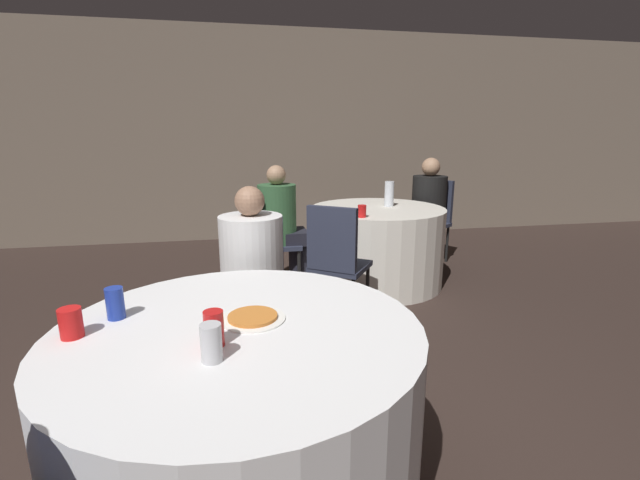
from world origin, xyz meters
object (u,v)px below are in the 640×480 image
Objects in this scene: table_far at (376,245)px; bottle_far at (389,194)px; person_white_shirt at (252,282)px; person_black_shirt at (426,210)px; table_near at (243,416)px; chair_near_north at (254,280)px; chair_far_west at (267,233)px; soda_can_blue at (115,303)px; soda_can_silver at (211,343)px; person_green_jacket at (285,227)px; pizza_plate_near at (253,318)px; chair_far_southwest at (336,255)px; soda_can_red at (214,329)px; chair_far_northeast at (432,213)px.

table_far is 5.31× the size of bottle_far.
person_white_shirt reaches higher than bottle_far.
person_black_shirt is (1.99, 2.01, 0.02)m from person_white_shirt.
table_near is 1.45× the size of chair_near_north.
chair_far_west is 1.24m from bottle_far.
person_black_shirt is 9.74× the size of soda_can_blue.
soda_can_blue is (-0.38, 0.39, 0.00)m from soda_can_silver.
soda_can_blue is (-0.88, -2.23, 0.21)m from person_green_jacket.
chair_far_west is 3.75× the size of pizza_plate_near.
soda_can_blue is at bearing 59.87° from person_white_shirt.
table_near is 1.45× the size of chair_far_southwest.
table_near is 0.46m from soda_can_red.
bottle_far is (1.40, 2.41, 0.11)m from pizza_plate_near.
person_white_shirt reaches higher than soda_can_silver.
soda_can_silver is at bearing 87.32° from chair_near_north.
person_white_shirt is 9.42× the size of soda_can_silver.
chair_far_northeast is 1.87m from person_green_jacket.
table_far is at bearing 61.11° from soda_can_red.
soda_can_red is (-1.40, -2.54, 0.44)m from table_far.
table_near is 0.96m from person_white_shirt.
table_far is (1.32, 2.41, 0.00)m from table_near.
soda_can_silver is (-0.08, -0.23, 0.44)m from table_near.
chair_far_west is 0.79× the size of person_black_shirt.
chair_far_northeast reaches higher than soda_can_silver.
person_white_shirt is (0.08, 0.93, 0.22)m from table_near.
chair_far_west is at bearing 71.48° from person_black_shirt.
chair_far_northeast is (2.10, 1.94, 0.00)m from chair_near_north.
table_far is 2.70m from pizza_plate_near.
chair_far_northeast is at bearing -130.58° from person_white_shirt.
bottle_far is at bearing 86.25° from chair_far_southwest.
chair_far_west is at bearing 82.52° from soda_can_silver.
person_black_shirt reaches higher than chair_far_southwest.
chair_far_southwest reaches higher than soda_can_blue.
bottle_far is (1.37, 1.38, 0.32)m from chair_near_north.
chair_near_north is (0.09, 1.09, 0.18)m from table_near.
chair_far_southwest is at bearing 17.87° from person_green_jacket.
soda_can_red is at bearing -37.83° from soda_can_blue.
chair_far_southwest is at bearing 65.88° from pizza_plate_near.
bottle_far reaches higher than chair_far_west.
pizza_plate_near is at bearing -120.21° from bottle_far.
table_far is at bearing 61.22° from table_near.
bottle_far reaches higher than chair_far_northeast.
soda_can_silver reaches higher than table_far.
table_far is at bearing 51.61° from soda_can_blue.
chair_near_north is 1.35m from person_green_jacket.
pizza_plate_near is 0.32m from soda_can_silver.
chair_far_northeast is at bearing 80.09° from chair_far_southwest.
table_near is 1.14× the size of person_black_shirt.
person_green_jacket is 2.37m from pizza_plate_near.
chair_far_northeast reaches higher than table_near.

